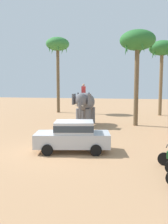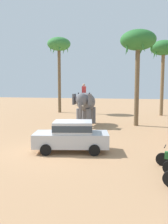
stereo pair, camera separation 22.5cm
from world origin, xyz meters
The scene contains 6 objects.
ground_plane centered at (0.00, 0.00, 0.00)m, with size 120.00×120.00×0.00m, color tan.
car_sedan_foreground centered at (0.69, 0.30, 0.93)m, with size 4.38×2.58×1.70m.
elephant_with_mahout centered at (-0.74, 9.29, 1.99)m, with size 1.66×3.88×3.88m.
palm_tree_behind_elephant centered at (3.93, 10.04, 7.50)m, with size 3.20×3.20×8.68m.
palm_tree_near_hut centered at (6.80, 18.71, 8.06)m, with size 3.20×3.20×9.28m.
palm_tree_left_of_road centered at (-6.90, 18.93, 9.06)m, with size 3.20×3.20×10.38m.
Camera 2 is at (4.42, -11.71, 3.57)m, focal length 36.89 mm.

